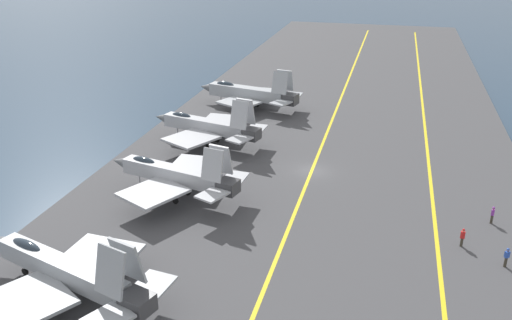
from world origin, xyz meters
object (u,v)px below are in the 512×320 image
object	(u,v)px
parked_jet_second	(175,175)
crew_blue_vest	(507,257)
crew_purple_vest	(493,214)
crew_red_vest	(463,237)
parked_jet_fourth	(249,93)
parked_jet_nearest	(67,271)
parked_jet_third	(208,126)

from	to	relation	value
parked_jet_second	crew_blue_vest	bearing A→B (deg)	-99.01
parked_jet_second	crew_purple_vest	xyz separation A→B (m)	(2.49, -30.77, -1.69)
crew_blue_vest	crew_red_vest	xyz separation A→B (m)	(2.42, 3.20, -0.01)
parked_jet_fourth	crew_blue_vest	world-z (taller)	parked_jet_fourth
parked_jet_nearest	parked_jet_third	distance (m)	32.73
parked_jet_nearest	crew_purple_vest	xyz separation A→B (m)	(19.81, -32.23, -1.32)
crew_blue_vest	crew_red_vest	size ratio (longest dim) A/B	1.01
parked_jet_second	crew_purple_vest	size ratio (longest dim) A/B	8.76
parked_jet_second	crew_red_vest	world-z (taller)	parked_jet_second
parked_jet_nearest	parked_jet_fourth	xyz separation A→B (m)	(49.09, -0.58, 0.12)
parked_jet_third	crew_purple_vest	size ratio (longest dim) A/B	8.97
parked_jet_fourth	crew_blue_vest	bearing A→B (deg)	-139.11
parked_jet_nearest	parked_jet_third	xyz separation A→B (m)	(32.73, 0.41, 0.21)
parked_jet_second	parked_jet_third	world-z (taller)	parked_jet_third
parked_jet_nearest	parked_jet_third	world-z (taller)	parked_jet_third
parked_jet_third	crew_red_vest	size ratio (longest dim) A/B	9.00
crew_blue_vest	crew_red_vest	distance (m)	4.01
parked_jet_fourth	crew_red_vest	distance (m)	44.61
crew_red_vest	crew_purple_vest	xyz separation A→B (m)	(4.96, -3.09, 0.01)
parked_jet_fourth	crew_purple_vest	world-z (taller)	parked_jet_fourth
parked_jet_third	crew_blue_vest	size ratio (longest dim) A/B	8.92
crew_blue_vest	crew_red_vest	bearing A→B (deg)	52.84
crew_purple_vest	parked_jet_nearest	bearing A→B (deg)	121.57
parked_jet_second	crew_red_vest	xyz separation A→B (m)	(-2.47, -27.68, -1.69)
parked_jet_nearest	crew_blue_vest	size ratio (longest dim) A/B	9.81
parked_jet_nearest	parked_jet_second	xyz separation A→B (m)	(17.32, -1.46, 0.36)
parked_jet_second	parked_jet_fourth	distance (m)	31.78
parked_jet_nearest	parked_jet_second	size ratio (longest dim) A/B	1.13
parked_jet_second	parked_jet_third	size ratio (longest dim) A/B	0.98
parked_jet_third	parked_jet_fourth	xyz separation A→B (m)	(16.37, -1.00, -0.09)
crew_purple_vest	parked_jet_fourth	bearing A→B (deg)	47.22
parked_jet_second	parked_jet_fourth	xyz separation A→B (m)	(31.77, 0.88, -0.25)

